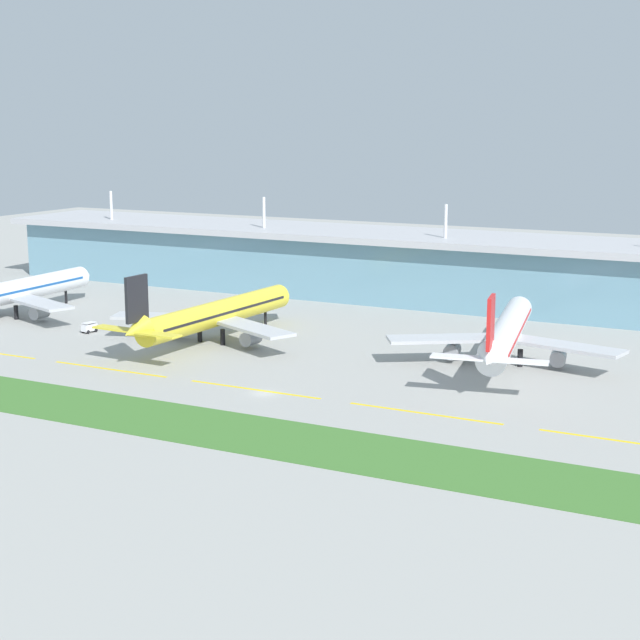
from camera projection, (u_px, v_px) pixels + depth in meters
ground_plane at (264, 394)px, 180.95m from camera, size 600.00×600.00×0.00m
terminal_building at (451, 269)px, 268.97m from camera, size 288.00×34.00×27.79m
airliner_nearest at (9, 292)px, 250.51m from camera, size 48.78×64.16×18.90m
airliner_near_middle at (215, 314)px, 222.00m from camera, size 48.73×62.27×18.90m
airliner_far_middle at (506, 333)px, 202.05m from camera, size 48.04×64.07×18.90m
taxiway_stripe_mid_west at (110, 369)px, 198.78m from camera, size 28.00×0.70×0.04m
taxiway_stripe_centre at (254, 389)px, 183.71m from camera, size 28.00×0.70×0.04m
taxiway_stripe_mid_east at (424, 413)px, 168.65m from camera, size 28.00×0.70×0.04m
taxiway_stripe_east at (628, 442)px, 153.58m from camera, size 28.00×0.70×0.04m
grass_verge at (198, 425)px, 161.97m from camera, size 300.00×18.00×0.10m
baggage_cart at (89, 327)px, 233.20m from camera, size 2.37×3.79×2.48m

